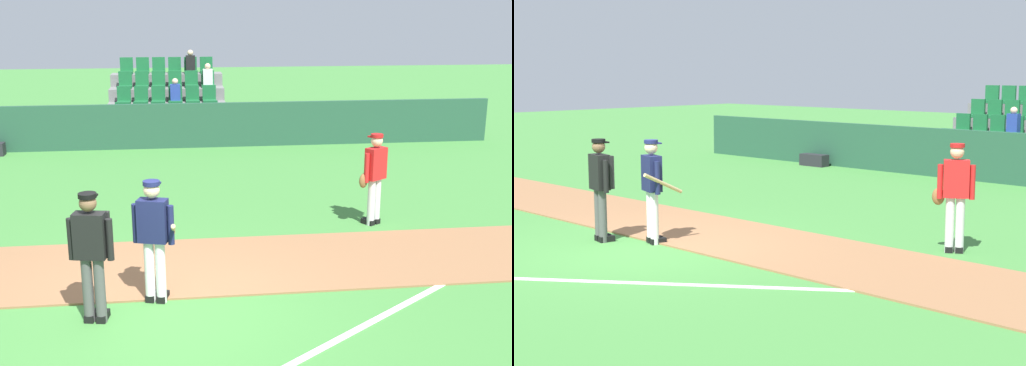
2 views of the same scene
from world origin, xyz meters
TOP-DOWN VIEW (x-y plane):
  - ground_plane at (0.00, 0.00)m, footprint 80.00×80.00m
  - infield_dirt_path at (0.00, 1.53)m, footprint 28.00×2.41m
  - foul_line_chalk at (3.00, -0.50)m, footprint 9.75×7.16m
  - dugout_fence at (0.00, 10.89)m, footprint 20.00×0.16m
  - stadium_bleachers at (0.01, 13.20)m, footprint 3.90×3.80m
  - batter_navy_jersey at (-0.04, 0.32)m, footprint 0.59×0.80m
  - umpire_home_plate at (-0.81, -0.17)m, footprint 0.58×0.35m
  - runner_red_jersey at (3.98, 3.23)m, footprint 0.63×0.44m
  - equipment_bag at (-5.06, 10.44)m, footprint 0.90×0.36m

SIDE VIEW (x-z plane):
  - ground_plane at x=0.00m, z-range 0.00..0.00m
  - foul_line_chalk at x=3.00m, z-range 0.00..0.01m
  - infield_dirt_path at x=0.00m, z-range 0.00..0.03m
  - equipment_bag at x=-5.06m, z-range 0.00..0.36m
  - dugout_fence at x=0.00m, z-range 0.00..1.33m
  - stadium_bleachers at x=0.01m, z-range -0.61..2.09m
  - runner_red_jersey at x=3.98m, z-range 0.08..1.84m
  - batter_navy_jersey at x=-0.04m, z-range 0.09..1.85m
  - umpire_home_plate at x=-0.81m, z-range 0.12..1.88m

